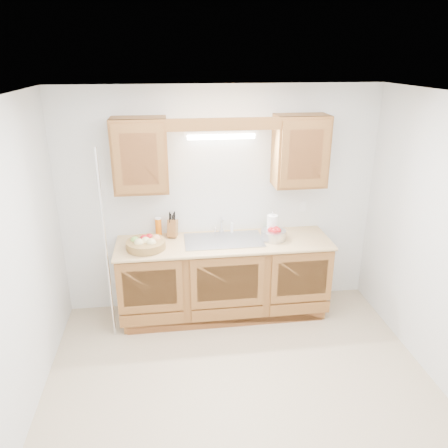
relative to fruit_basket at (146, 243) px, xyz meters
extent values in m
plane|color=tan|center=(0.82, -1.11, -0.96)|extent=(3.50, 3.50, 0.00)
plane|color=white|center=(0.82, -1.11, 1.54)|extent=(3.50, 3.50, 0.00)
cube|color=silver|center=(0.82, 0.39, 0.29)|extent=(3.50, 0.02, 2.50)
cube|color=silver|center=(0.82, -2.61, 0.29)|extent=(3.50, 0.02, 2.50)
cube|color=silver|center=(-0.93, -1.11, 0.29)|extent=(0.02, 3.00, 2.50)
cube|color=silver|center=(2.57, -1.11, 0.29)|extent=(0.02, 3.00, 2.50)
cube|color=brown|center=(0.82, 0.09, -0.52)|extent=(2.20, 0.60, 0.86)
cube|color=tan|center=(0.82, 0.07, -0.08)|extent=(2.30, 0.63, 0.04)
cube|color=brown|center=(-0.01, 0.22, 0.87)|extent=(0.55, 0.33, 0.75)
cube|color=brown|center=(1.65, 0.22, 0.87)|extent=(0.55, 0.33, 0.75)
cube|color=brown|center=(0.82, 0.08, 1.18)|extent=(2.20, 0.05, 0.12)
cylinder|color=white|center=(0.82, 0.29, 1.02)|extent=(0.70, 0.05, 0.05)
cube|color=white|center=(0.82, 0.32, 1.05)|extent=(0.76, 0.06, 0.05)
cube|color=#9E9EA3|center=(0.82, 0.09, -0.05)|extent=(0.84, 0.46, 0.01)
cube|color=#9E9EA3|center=(0.61, 0.09, -0.14)|extent=(0.39, 0.40, 0.16)
cube|color=#9E9EA3|center=(1.03, 0.09, -0.14)|extent=(0.39, 0.40, 0.16)
cylinder|color=silver|center=(0.82, 0.29, -0.04)|extent=(0.06, 0.06, 0.04)
cylinder|color=silver|center=(0.82, 0.29, 0.04)|extent=(0.02, 0.02, 0.16)
cylinder|color=silver|center=(0.82, 0.24, 0.13)|extent=(0.02, 0.12, 0.02)
cylinder|color=white|center=(0.94, 0.29, 0.00)|extent=(0.03, 0.03, 0.12)
cylinder|color=silver|center=(-0.38, -0.18, 0.04)|extent=(0.03, 0.03, 2.00)
cube|color=white|center=(1.77, 0.38, 0.19)|extent=(0.08, 0.01, 0.12)
cylinder|color=olive|center=(0.00, 0.00, -0.01)|extent=(0.50, 0.50, 0.08)
sphere|color=#D8C67F|center=(-0.07, -0.05, 0.03)|extent=(0.10, 0.10, 0.10)
sphere|color=#D8C67F|center=(0.06, -0.06, 0.03)|extent=(0.10, 0.10, 0.10)
sphere|color=tan|center=(0.10, 0.04, 0.02)|extent=(0.09, 0.09, 0.09)
sphere|color=#B21419|center=(-0.02, 0.06, 0.02)|extent=(0.09, 0.09, 0.09)
sphere|color=#72A53F|center=(-0.11, 0.03, 0.02)|extent=(0.09, 0.09, 0.09)
sphere|color=#D8C67F|center=(0.00, -0.01, 0.02)|extent=(0.10, 0.10, 0.10)
sphere|color=#B21419|center=(0.03, 0.10, 0.02)|extent=(0.09, 0.09, 0.09)
cube|color=brown|center=(0.28, 0.29, 0.04)|extent=(0.13, 0.18, 0.21)
cylinder|color=black|center=(0.25, 0.27, 0.15)|extent=(0.02, 0.04, 0.08)
cylinder|color=black|center=(0.28, 0.27, 0.16)|extent=(0.02, 0.04, 0.08)
cylinder|color=black|center=(0.31, 0.27, 0.16)|extent=(0.02, 0.04, 0.08)
cylinder|color=black|center=(0.26, 0.30, 0.16)|extent=(0.02, 0.04, 0.08)
cylinder|color=black|center=(0.30, 0.30, 0.17)|extent=(0.02, 0.04, 0.08)
cylinder|color=black|center=(0.25, 0.33, 0.17)|extent=(0.02, 0.04, 0.08)
cylinder|color=black|center=(0.31, 0.33, 0.18)|extent=(0.02, 0.04, 0.08)
cylinder|color=orange|center=(0.13, 0.33, 0.04)|extent=(0.09, 0.09, 0.20)
cylinder|color=white|center=(0.13, 0.33, 0.15)|extent=(0.07, 0.07, 0.01)
imported|color=blue|center=(0.28, 0.28, 0.03)|extent=(0.08, 0.09, 0.17)
cube|color=#CC333F|center=(1.36, 0.33, -0.05)|extent=(0.11, 0.10, 0.01)
cube|color=green|center=(1.36, 0.33, -0.05)|extent=(0.11, 0.10, 0.02)
cylinder|color=silver|center=(1.36, 0.14, -0.05)|extent=(0.14, 0.14, 0.01)
cylinder|color=silver|center=(1.36, 0.14, 0.09)|extent=(0.02, 0.02, 0.28)
cylinder|color=white|center=(1.36, 0.14, 0.07)|extent=(0.13, 0.13, 0.24)
sphere|color=silver|center=(1.36, 0.14, 0.23)|extent=(0.02, 0.02, 0.02)
cylinder|color=silver|center=(1.36, 0.06, 0.00)|extent=(0.30, 0.30, 0.10)
sphere|color=#B21419|center=(1.33, 0.06, 0.05)|extent=(0.07, 0.07, 0.07)
sphere|color=#B21419|center=(1.39, 0.08, 0.05)|extent=(0.07, 0.07, 0.07)
sphere|color=#B21419|center=(1.36, 0.03, 0.05)|extent=(0.07, 0.07, 0.07)
sphere|color=#B21419|center=(1.40, 0.04, 0.05)|extent=(0.07, 0.07, 0.07)
camera|label=1|loc=(0.26, -4.19, 1.82)|focal=35.00mm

